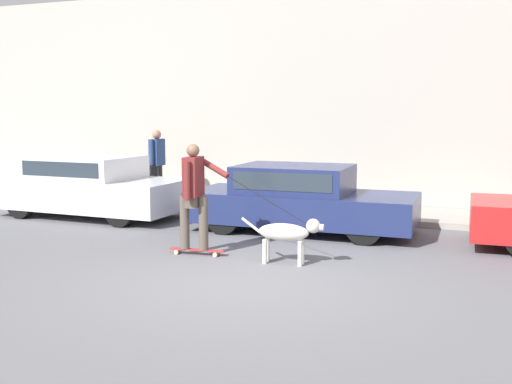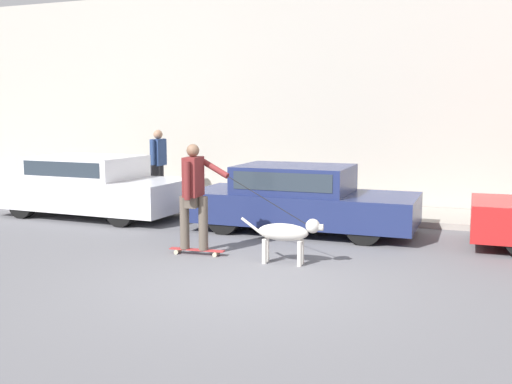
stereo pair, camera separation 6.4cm
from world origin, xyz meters
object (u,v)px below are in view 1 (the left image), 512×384
object	(u,v)px
skateboarder	(194,192)
pedestrian_with_bag	(157,162)
dog	(288,233)
fire_hydrant	(37,190)
parked_car_0	(91,187)
parked_car_1	(300,200)

from	to	relation	value
skateboarder	pedestrian_with_bag	bearing A→B (deg)	121.16
pedestrian_with_bag	dog	bearing A→B (deg)	135.61
fire_hydrant	pedestrian_with_bag	bearing A→B (deg)	15.96
parked_car_0	fire_hydrant	world-z (taller)	parked_car_0
parked_car_0	fire_hydrant	xyz separation A→B (m)	(-2.21, 0.90, -0.27)
parked_car_1	dog	size ratio (longest dim) A/B	3.35
parked_car_1	dog	distance (m)	2.51
pedestrian_with_bag	fire_hydrant	bearing A→B (deg)	13.76
dog	skateboarder	distance (m)	1.64
parked_car_1	pedestrian_with_bag	world-z (taller)	pedestrian_with_bag
pedestrian_with_bag	skateboarder	bearing A→B (deg)	124.27
pedestrian_with_bag	fire_hydrant	distance (m)	3.07
parked_car_1	skateboarder	distance (m)	2.63
parked_car_0	skateboarder	size ratio (longest dim) A/B	1.75
parked_car_0	skateboarder	bearing A→B (deg)	-31.03
dog	pedestrian_with_bag	xyz separation A→B (m)	(-4.59, 4.17, 0.60)
parked_car_1	skateboarder	world-z (taller)	skateboarder
parked_car_0	pedestrian_with_bag	world-z (taller)	pedestrian_with_bag
dog	fire_hydrant	xyz separation A→B (m)	(-7.46, 3.35, -0.10)
dog	parked_car_1	bearing A→B (deg)	97.96
fire_hydrant	skateboarder	bearing A→B (deg)	-29.11
skateboarder	fire_hydrant	size ratio (longest dim) A/B	3.38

